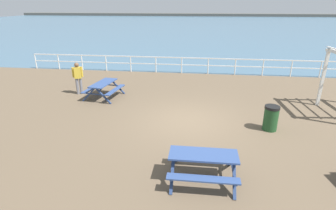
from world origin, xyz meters
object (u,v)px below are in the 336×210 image
at_px(visitor, 78,76).
at_px(litter_bin, 271,118).
at_px(picnic_table_near_right, 104,86).
at_px(picnic_table_far_left, 203,160).

xyz_separation_m(visitor, litter_bin, (8.92, -3.07, -0.47)).
bearing_deg(visitor, picnic_table_near_right, -127.91).
height_order(visitor, litter_bin, visitor).
height_order(picnic_table_near_right, visitor, visitor).
bearing_deg(picnic_table_near_right, litter_bin, -102.36).
distance_m(picnic_table_far_left, visitor, 9.10).
relative_size(picnic_table_far_left, visitor, 1.09).
bearing_deg(picnic_table_near_right, picnic_table_far_left, -132.87).
distance_m(picnic_table_far_left, litter_bin, 4.15).
xyz_separation_m(picnic_table_near_right, picnic_table_far_left, (4.98, -6.05, 0.00)).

